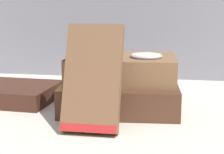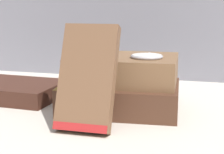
{
  "view_description": "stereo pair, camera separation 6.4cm",
  "coord_description": "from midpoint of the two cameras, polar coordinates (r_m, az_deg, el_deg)",
  "views": [
    {
      "loc": [
        0.1,
        -0.61,
        0.2
      ],
      "look_at": [
        -0.01,
        0.03,
        0.06
      ],
      "focal_mm": 60.0,
      "sensor_mm": 36.0,
      "label": 1
    },
    {
      "loc": [
        0.17,
        -0.59,
        0.2
      ],
      "look_at": [
        -0.01,
        0.03,
        0.06
      ],
      "focal_mm": 60.0,
      "sensor_mm": 36.0,
      "label": 2
    }
  ],
  "objects": [
    {
      "name": "book_flat_top",
      "position": [
        0.69,
        4.02,
        1.21
      ],
      "size": [
        0.2,
        0.16,
        0.05
      ],
      "rotation": [
        0.0,
        0.0,
        0.06
      ],
      "color": "brown",
      "rests_on": "book_flat_bottom"
    },
    {
      "name": "pocket_watch",
      "position": [
        0.66,
        8.1,
        3.12
      ],
      "size": [
        0.06,
        0.06,
        0.01
      ],
      "color": "silver",
      "rests_on": "book_flat_top"
    },
    {
      "name": "book_side_left",
      "position": [
        0.8,
        -14.39,
        -1.82
      ],
      "size": [
        0.25,
        0.16,
        0.03
      ],
      "rotation": [
        0.0,
        0.0,
        -0.06
      ],
      "color": "#422319",
      "rests_on": "ground_plane"
    },
    {
      "name": "book_flat_bottom",
      "position": [
        0.68,
        3.54,
        -3.08
      ],
      "size": [
        0.22,
        0.16,
        0.05
      ],
      "rotation": [
        0.0,
        0.0,
        0.09
      ],
      "color": "#4C2D1E",
      "rests_on": "ground_plane"
    },
    {
      "name": "ground_plane",
      "position": [
        0.65,
        2.58,
        -6.15
      ],
      "size": [
        3.0,
        3.0,
        0.0
      ],
      "primitive_type": "plane",
      "color": "beige"
    },
    {
      "name": "book_leaning_front",
      "position": [
        0.57,
        -0.65,
        -0.63
      ],
      "size": [
        0.09,
        0.08,
        0.16
      ],
      "rotation": [
        -0.38,
        0.0,
        0.0
      ],
      "color": "brown",
      "rests_on": "ground_plane"
    }
  ]
}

